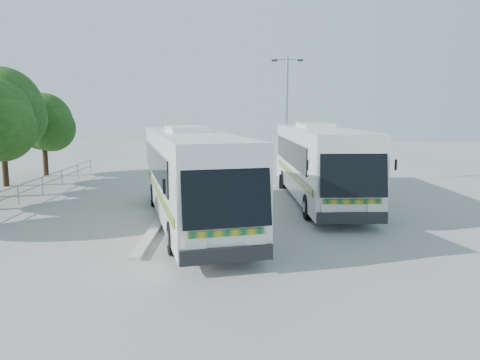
{
  "coord_description": "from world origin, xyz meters",
  "views": [
    {
      "loc": [
        0.84,
        -20.12,
        4.68
      ],
      "look_at": [
        1.09,
        1.52,
        1.45
      ],
      "focal_mm": 35.0,
      "sensor_mm": 36.0,
      "label": 1
    }
  ],
  "objects_px": {
    "tree_far_e": "(44,122)",
    "coach_main": "(191,174)",
    "lamppost": "(287,115)",
    "coach_adjacent": "(318,161)",
    "tree_far_d": "(2,108)"
  },
  "relations": [
    {
      "from": "coach_main",
      "to": "coach_adjacent",
      "type": "distance_m",
      "value": 7.79
    },
    {
      "from": "coach_main",
      "to": "coach_adjacent",
      "type": "xyz_separation_m",
      "value": [
        6.17,
        4.75,
        0.0
      ]
    },
    {
      "from": "tree_far_e",
      "to": "coach_main",
      "type": "height_order",
      "value": "tree_far_e"
    },
    {
      "from": "lamppost",
      "to": "tree_far_e",
      "type": "bearing_deg",
      "value": 172.8
    },
    {
      "from": "tree_far_d",
      "to": "lamppost",
      "type": "distance_m",
      "value": 17.47
    },
    {
      "from": "coach_main",
      "to": "lamppost",
      "type": "relative_size",
      "value": 1.73
    },
    {
      "from": "coach_adjacent",
      "to": "tree_far_d",
      "type": "bearing_deg",
      "value": 164.1
    },
    {
      "from": "tree_far_d",
      "to": "coach_main",
      "type": "height_order",
      "value": "tree_far_d"
    },
    {
      "from": "coach_main",
      "to": "tree_far_e",
      "type": "bearing_deg",
      "value": 115.64
    },
    {
      "from": "coach_main",
      "to": "lamppost",
      "type": "bearing_deg",
      "value": 49.96
    },
    {
      "from": "tree_far_d",
      "to": "coach_adjacent",
      "type": "bearing_deg",
      "value": -14.7
    },
    {
      "from": "tree_far_d",
      "to": "coach_main",
      "type": "relative_size",
      "value": 0.53
    },
    {
      "from": "tree_far_e",
      "to": "coach_adjacent",
      "type": "relative_size",
      "value": 0.43
    },
    {
      "from": "lamppost",
      "to": "tree_far_d",
      "type": "bearing_deg",
      "value": -172.13
    },
    {
      "from": "tree_far_d",
      "to": "coach_main",
      "type": "xyz_separation_m",
      "value": [
        12.32,
        -9.6,
        -2.75
      ]
    }
  ]
}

